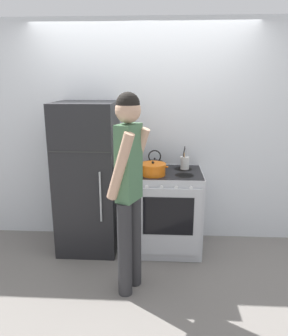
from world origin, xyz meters
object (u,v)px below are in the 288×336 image
at_px(utensil_jar, 185,163).
at_px(person, 129,184).
at_px(tea_kettle, 155,164).
at_px(dutch_oven_pot, 153,169).
at_px(stove_range, 168,211).
at_px(refrigerator, 88,178).

relative_size(utensil_jar, person, 0.14).
bearing_deg(person, tea_kettle, 11.69).
xyz_separation_m(dutch_oven_pot, tea_kettle, (0.01, 0.25, -0.00)).
distance_m(dutch_oven_pot, utensil_jar, 0.44).
bearing_deg(stove_range, utensil_jar, 40.79).
bearing_deg(dutch_oven_pot, person, -105.50).
height_order(dutch_oven_pot, person, person).
height_order(tea_kettle, person, person).
xyz_separation_m(refrigerator, person, (0.54, -0.79, 0.19)).
bearing_deg(tea_kettle, stove_range, -45.05).
bearing_deg(stove_range, tea_kettle, 134.95).
xyz_separation_m(utensil_jar, person, (-0.54, -0.93, 0.04)).
height_order(stove_range, dutch_oven_pot, dutch_oven_pot).
bearing_deg(person, stove_range, -0.73).
distance_m(dutch_oven_pot, tea_kettle, 0.25).
relative_size(tea_kettle, utensil_jar, 0.91).
relative_size(refrigerator, stove_range, 1.82).
distance_m(stove_range, utensil_jar, 0.58).
bearing_deg(person, dutch_oven_pot, 8.36).
distance_m(stove_range, person, 1.02).
height_order(refrigerator, tea_kettle, refrigerator).
relative_size(dutch_oven_pot, tea_kettle, 1.35).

